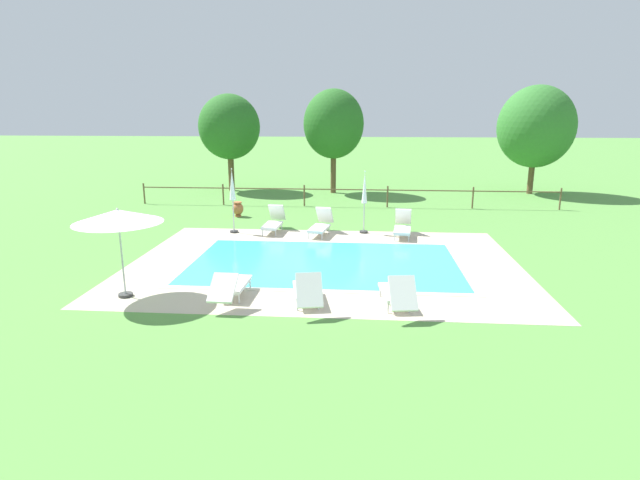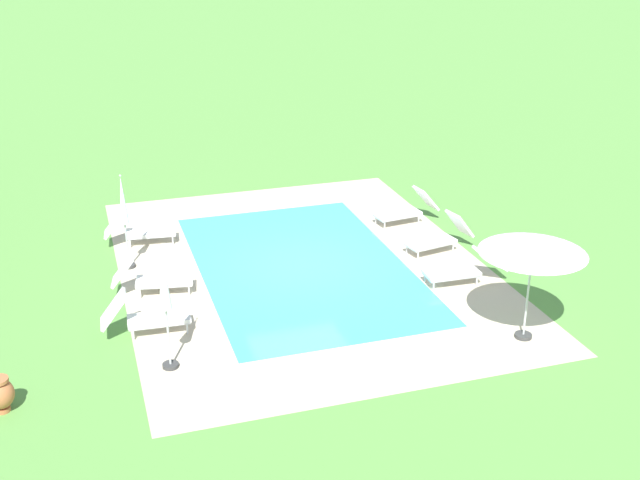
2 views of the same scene
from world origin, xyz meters
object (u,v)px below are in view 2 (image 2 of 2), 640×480
at_px(patio_umbrella_closed_row_west, 165,291).
at_px(sun_lounger_south_far, 153,277).
at_px(sun_lounger_north_far, 140,230).
at_px(sun_lounger_north_near_steps, 406,209).
at_px(terracotta_urn_near_fence, 0,394).
at_px(sun_lounger_south_mid, 439,237).
at_px(sun_lounger_north_mid, 463,269).
at_px(patio_umbrella_closed_row_mid_west, 124,210).
at_px(patio_umbrella_open_foreground, 533,246).
at_px(sun_lounger_south_near_corner, 146,316).

bearing_deg(patio_umbrella_closed_row_west, sun_lounger_south_far, -1.24).
xyz_separation_m(sun_lounger_north_far, patio_umbrella_closed_row_west, (-6.49, 0.11, 1.25)).
relative_size(sun_lounger_north_near_steps, terracotta_urn_near_fence, 2.91).
bearing_deg(sun_lounger_south_mid, sun_lounger_north_mid, 171.24).
distance_m(sun_lounger_north_far, patio_umbrella_closed_row_west, 6.61).
height_order(sun_lounger_north_far, terracotta_urn_near_fence, sun_lounger_north_far).
distance_m(sun_lounger_north_near_steps, sun_lounger_south_far, 7.75).
bearing_deg(patio_umbrella_closed_row_mid_west, terracotta_urn_near_fence, 154.20).
bearing_deg(sun_lounger_south_far, sun_lounger_north_far, -0.73).
distance_m(sun_lounger_south_mid, terracotta_urn_near_fence, 11.32).
bearing_deg(sun_lounger_north_near_steps, sun_lounger_north_far, 84.63).
bearing_deg(patio_umbrella_open_foreground, patio_umbrella_closed_row_mid_west, 50.99).
height_order(sun_lounger_north_mid, patio_umbrella_closed_row_west, patio_umbrella_closed_row_west).
xyz_separation_m(sun_lounger_north_far, sun_lounger_south_far, (-3.09, 0.04, 0.00)).
distance_m(sun_lounger_south_far, patio_umbrella_closed_row_west, 3.62).
bearing_deg(sun_lounger_north_near_steps, patio_umbrella_closed_row_west, 127.92).
xyz_separation_m(sun_lounger_north_mid, patio_umbrella_open_foreground, (-2.76, -0.02, 1.71)).
distance_m(sun_lounger_north_near_steps, sun_lounger_north_far, 7.36).
xyz_separation_m(sun_lounger_south_mid, terracotta_urn_near_fence, (-4.22, 10.50, -0.03)).
relative_size(sun_lounger_south_mid, terracotta_urn_near_fence, 2.90).
xyz_separation_m(sun_lounger_south_mid, patio_umbrella_closed_row_mid_west, (1.39, 7.79, 1.13)).
relative_size(sun_lounger_north_near_steps, sun_lounger_south_far, 1.01).
bearing_deg(patio_umbrella_closed_row_mid_west, sun_lounger_south_far, -165.85).
relative_size(patio_umbrella_closed_row_west, terracotta_urn_near_fence, 3.75).
relative_size(sun_lounger_north_near_steps, sun_lounger_south_mid, 1.00).
bearing_deg(patio_umbrella_closed_row_west, patio_umbrella_open_foreground, -98.30).
distance_m(sun_lounger_north_far, patio_umbrella_closed_row_mid_west, 1.89).
relative_size(sun_lounger_north_mid, terracotta_urn_near_fence, 3.04).
bearing_deg(patio_umbrella_closed_row_mid_west, sun_lounger_north_mid, -113.90).
height_order(sun_lounger_north_mid, patio_umbrella_open_foreground, patio_umbrella_open_foreground).
relative_size(sun_lounger_north_near_steps, patio_umbrella_closed_row_mid_west, 0.80).
relative_size(sun_lounger_north_mid, patio_umbrella_closed_row_mid_west, 0.84).
height_order(sun_lounger_north_far, sun_lounger_south_far, sun_lounger_south_far).
relative_size(sun_lounger_north_mid, sun_lounger_south_near_corner, 1.08).
height_order(sun_lounger_north_mid, terracotta_urn_near_fence, sun_lounger_north_mid).
height_order(sun_lounger_north_near_steps, sun_lounger_north_far, sun_lounger_north_far).
xyz_separation_m(sun_lounger_south_far, patio_umbrella_open_foreground, (-4.44, -7.09, 1.68)).
bearing_deg(sun_lounger_south_far, sun_lounger_south_near_corner, 169.19).
bearing_deg(sun_lounger_south_far, sun_lounger_north_near_steps, -71.94).
xyz_separation_m(sun_lounger_north_mid, terracotta_urn_near_fence, (-2.29, 10.21, -0.01)).
bearing_deg(sun_lounger_south_mid, sun_lounger_south_near_corner, 105.41).
distance_m(patio_umbrella_closed_row_west, terracotta_urn_near_fence, 3.36).
distance_m(sun_lounger_north_far, terracotta_urn_near_fence, 7.74).
xyz_separation_m(sun_lounger_north_mid, sun_lounger_south_far, (1.68, 7.08, 0.03)).
bearing_deg(patio_umbrella_closed_row_west, sun_lounger_north_near_steps, -52.08).
xyz_separation_m(sun_lounger_south_near_corner, patio_umbrella_open_foreground, (-2.56, -7.45, 1.68)).
height_order(sun_lounger_north_near_steps, terracotta_urn_near_fence, sun_lounger_north_near_steps).
xyz_separation_m(sun_lounger_north_far, patio_umbrella_closed_row_mid_west, (-1.45, 0.45, 1.13)).
bearing_deg(terracotta_urn_near_fence, patio_umbrella_open_foreground, -92.64).
bearing_deg(sun_lounger_north_near_steps, patio_umbrella_open_foreground, 177.71).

